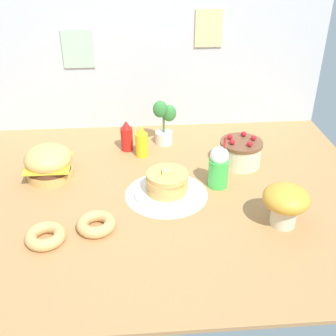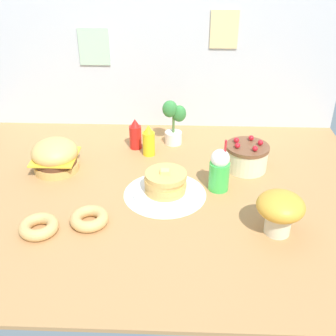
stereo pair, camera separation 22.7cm
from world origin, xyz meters
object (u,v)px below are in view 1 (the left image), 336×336
object	(u,v)px
donut_pink_glaze	(45,236)
donut_chocolate	(96,224)
burger	(49,162)
potted_plant	(163,120)
cream_soda_cup	(219,167)
pancake_stack	(167,185)
mustard_bottle	(142,142)
ketchup_bottle	(127,137)
mushroom_stool	(286,202)
layer_cake	(241,152)

from	to	relation	value
donut_pink_glaze	donut_chocolate	world-z (taller)	same
burger	donut_pink_glaze	xyz separation A→B (m)	(0.07, -0.58, -0.06)
burger	donut_chocolate	xyz separation A→B (m)	(0.30, -0.51, -0.06)
potted_plant	cream_soda_cup	bearing A→B (deg)	-64.01
pancake_stack	mustard_bottle	distance (m)	0.47
ketchup_bottle	donut_pink_glaze	bearing A→B (deg)	-112.89
ketchup_bottle	donut_chocolate	xyz separation A→B (m)	(-0.14, -0.81, -0.06)
cream_soda_cup	donut_chocolate	world-z (taller)	cream_soda_cup
mushroom_stool	donut_pink_glaze	bearing A→B (deg)	-178.01
donut_pink_glaze	burger	bearing A→B (deg)	97.10
mustard_bottle	donut_chocolate	world-z (taller)	mustard_bottle
potted_plant	mushroom_stool	size ratio (longest dim) A/B	1.39
donut_chocolate	potted_plant	xyz separation A→B (m)	(0.39, 0.89, 0.14)
donut_chocolate	donut_pink_glaze	bearing A→B (deg)	-162.52
mustard_bottle	donut_pink_glaze	size ratio (longest dim) A/B	1.08
layer_cake	cream_soda_cup	distance (m)	0.30
burger	layer_cake	world-z (taller)	burger
burger	donut_pink_glaze	distance (m)	0.59
potted_plant	ketchup_bottle	bearing A→B (deg)	-162.47
mustard_bottle	burger	bearing A→B (deg)	-158.63
mustard_bottle	cream_soda_cup	xyz separation A→B (m)	(0.42, -0.38, 0.03)
donut_pink_glaze	ketchup_bottle	bearing A→B (deg)	67.11
donut_pink_glaze	mushroom_stool	size ratio (longest dim) A/B	0.85
layer_cake	donut_pink_glaze	xyz separation A→B (m)	(-1.06, -0.64, -0.05)
mustard_bottle	mushroom_stool	world-z (taller)	mushroom_stool
donut_chocolate	layer_cake	bearing A→B (deg)	34.30
burger	donut_pink_glaze	world-z (taller)	burger
pancake_stack	potted_plant	world-z (taller)	potted_plant
pancake_stack	mustard_bottle	size ratio (longest dim) A/B	1.70
ketchup_bottle	mushroom_stool	distance (m)	1.14
mustard_bottle	layer_cake	bearing A→B (deg)	-14.33
ketchup_bottle	potted_plant	distance (m)	0.26
mustard_bottle	donut_pink_glaze	world-z (taller)	mustard_bottle
burger	potted_plant	distance (m)	0.79
ketchup_bottle	layer_cake	bearing A→B (deg)	-19.25
pancake_stack	donut_pink_glaze	bearing A→B (deg)	-149.70
burger	mustard_bottle	bearing A→B (deg)	21.37
cream_soda_cup	mushroom_stool	distance (m)	0.45
pancake_stack	cream_soda_cup	xyz separation A→B (m)	(0.29, 0.07, 0.06)
mustard_bottle	potted_plant	bearing A→B (deg)	47.97
layer_cake	ketchup_bottle	size ratio (longest dim) A/B	1.25
pancake_stack	cream_soda_cup	distance (m)	0.31
layer_cake	donut_chocolate	xyz separation A→B (m)	(-0.84, -0.57, -0.05)
layer_cake	donut_chocolate	distance (m)	1.01
donut_chocolate	mushroom_stool	xyz separation A→B (m)	(0.91, -0.03, 0.10)
ketchup_bottle	cream_soda_cup	world-z (taller)	cream_soda_cup
cream_soda_cup	potted_plant	size ratio (longest dim) A/B	0.98
mushroom_stool	burger	bearing A→B (deg)	155.84
mushroom_stool	mustard_bottle	bearing A→B (deg)	131.71
layer_cake	donut_pink_glaze	size ratio (longest dim) A/B	1.34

